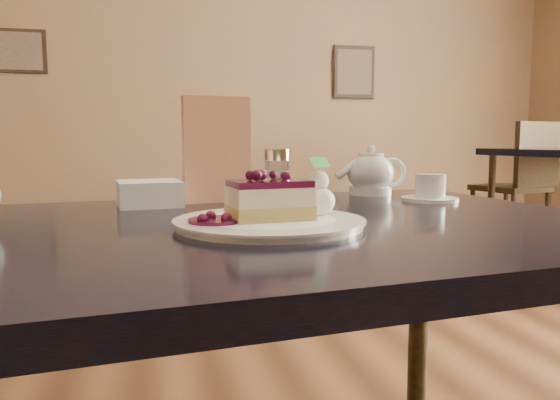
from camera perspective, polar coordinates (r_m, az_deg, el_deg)
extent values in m
cube|color=#816650|center=(5.64, -10.11, 12.47)|extent=(8.00, 0.02, 3.00)
cube|color=black|center=(5.73, -25.73, 13.85)|extent=(0.50, 0.03, 0.40)
cube|color=black|center=(6.01, 7.75, 13.10)|extent=(0.45, 0.03, 0.55)
cube|color=black|center=(0.90, -2.16, -3.61)|extent=(1.31, 0.94, 0.04)
cylinder|color=#332512|center=(1.55, 14.22, -14.20)|extent=(0.05, 0.05, 0.73)
cylinder|color=white|center=(0.85, -1.12, -2.43)|extent=(0.29, 0.29, 0.01)
cube|color=tan|center=(0.85, -1.12, -1.27)|extent=(0.13, 0.10, 0.02)
cube|color=#FCE8C6|center=(0.84, -1.13, 0.45)|extent=(0.13, 0.10, 0.03)
cube|color=black|center=(0.84, -1.13, 1.76)|extent=(0.13, 0.09, 0.01)
ellipsoid|color=white|center=(0.89, 4.00, -0.13)|extent=(0.06, 0.06, 0.05)
cylinder|color=black|center=(0.82, -6.78, -2.16)|extent=(0.08, 0.08, 0.01)
cylinder|color=white|center=(1.24, 15.40, 0.08)|extent=(0.12, 0.12, 0.01)
cylinder|color=white|center=(1.24, 15.44, 1.44)|extent=(0.07, 0.07, 0.05)
ellipsoid|color=white|center=(1.35, 9.46, 2.59)|extent=(0.11, 0.11, 0.10)
cylinder|color=white|center=(1.35, 9.50, 4.88)|extent=(0.06, 0.06, 0.01)
cylinder|color=white|center=(1.32, 6.41, 2.56)|extent=(0.06, 0.02, 0.05)
cube|color=beige|center=(1.18, -6.63, 5.23)|extent=(0.15, 0.05, 0.23)
cylinder|color=white|center=(1.25, -0.31, 2.17)|extent=(0.06, 0.06, 0.09)
cylinder|color=silver|center=(1.24, -0.31, 4.75)|extent=(0.06, 0.06, 0.03)
cube|color=white|center=(1.14, -13.50, 0.68)|extent=(0.14, 0.14, 0.05)
cylinder|color=#332512|center=(4.20, 21.15, -0.92)|extent=(0.05, 0.05, 0.79)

